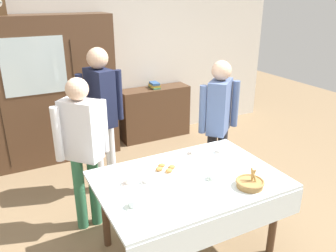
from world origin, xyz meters
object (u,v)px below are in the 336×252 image
(dining_table, at_px, (191,190))
(wall_cabinet, at_px, (36,93))
(book_stack, at_px, (154,85))
(tea_cup_near_left, at_px, (133,204))
(tea_cup_far_right, at_px, (221,150))
(person_behind_table_right, at_px, (101,107))
(tea_cup_front_edge, at_px, (129,181))
(spoon_far_left, at_px, (113,184))
(person_by_cabinet, at_px, (82,142))
(pastry_plate, at_px, (165,169))
(spoon_center, at_px, (150,219))
(tea_cup_back_edge, at_px, (148,180))
(tea_cup_far_left, at_px, (214,177))
(bookshelf_low, at_px, (155,113))
(spoon_mid_right, at_px, (249,161))
(bread_basket, at_px, (250,183))
(person_near_right_end, at_px, (219,117))
(tea_cup_center, at_px, (194,151))

(dining_table, bearing_deg, wall_cabinet, 109.16)
(book_stack, xyz_separation_m, tea_cup_near_left, (-1.49, -2.78, -0.09))
(tea_cup_far_right, xyz_separation_m, person_behind_table_right, (-0.90, 1.09, 0.27))
(tea_cup_front_edge, xyz_separation_m, spoon_far_left, (-0.12, 0.06, -0.02))
(wall_cabinet, bearing_deg, book_stack, 1.61)
(book_stack, distance_m, person_by_cabinet, 2.43)
(tea_cup_near_left, bearing_deg, pastry_plate, 39.68)
(dining_table, height_order, spoon_center, spoon_center)
(book_stack, distance_m, spoon_far_left, 2.84)
(tea_cup_front_edge, bearing_deg, tea_cup_back_edge, -21.27)
(dining_table, relative_size, tea_cup_near_left, 12.26)
(pastry_plate, bearing_deg, person_by_cabinet, 135.94)
(tea_cup_back_edge, height_order, tea_cup_far_left, same)
(tea_cup_near_left, height_order, tea_cup_front_edge, same)
(tea_cup_near_left, bearing_deg, book_stack, 61.84)
(tea_cup_near_left, height_order, person_behind_table_right, person_behind_table_right)
(book_stack, height_order, tea_cup_far_right, book_stack)
(bookshelf_low, xyz_separation_m, person_by_cabinet, (-1.62, -1.82, 0.53))
(spoon_far_left, xyz_separation_m, spoon_mid_right, (1.29, -0.21, 0.00))
(tea_cup_near_left, relative_size, bread_basket, 0.54)
(wall_cabinet, xyz_separation_m, bookshelf_low, (1.80, 0.05, -0.59))
(tea_cup_near_left, bearing_deg, spoon_far_left, 94.35)
(tea_cup_far_right, height_order, spoon_mid_right, tea_cup_far_right)
(bread_basket, bearing_deg, tea_cup_far_right, 74.81)
(tea_cup_far_right, relative_size, spoon_far_left, 1.09)
(tea_cup_back_edge, relative_size, person_near_right_end, 0.08)
(spoon_mid_right, bearing_deg, spoon_far_left, 170.97)
(spoon_far_left, relative_size, spoon_mid_right, 1.00)
(wall_cabinet, relative_size, tea_cup_center, 16.48)
(dining_table, distance_m, bread_basket, 0.51)
(spoon_mid_right, xyz_separation_m, person_by_cabinet, (-1.39, 0.78, 0.18))
(pastry_plate, bearing_deg, wall_cabinet, 108.30)
(tea_cup_near_left, distance_m, person_by_cabinet, 0.99)
(bookshelf_low, xyz_separation_m, person_near_right_end, (-0.08, -1.89, 0.56))
(pastry_plate, height_order, person_by_cabinet, person_by_cabinet)
(tea_cup_near_left, relative_size, pastry_plate, 0.46)
(tea_cup_back_edge, xyz_separation_m, bread_basket, (0.73, -0.45, 0.01))
(tea_cup_far_right, distance_m, person_near_right_end, 0.53)
(bookshelf_low, height_order, pastry_plate, bookshelf_low)
(tea_cup_far_right, distance_m, bread_basket, 0.67)
(tea_cup_far_left, bearing_deg, tea_cup_far_right, 47.43)
(book_stack, distance_m, pastry_plate, 2.61)
(book_stack, xyz_separation_m, spoon_center, (-1.44, -2.98, -0.12))
(tea_cup_center, bearing_deg, bread_basket, -83.08)
(wall_cabinet, bearing_deg, spoon_center, -83.11)
(tea_cup_back_edge, bearing_deg, tea_cup_near_left, -132.06)
(dining_table, xyz_separation_m, pastry_plate, (-0.12, 0.25, 0.12))
(wall_cabinet, bearing_deg, dining_table, -70.84)
(bread_basket, bearing_deg, tea_cup_far_left, 129.62)
(bread_basket, distance_m, pastry_plate, 0.76)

